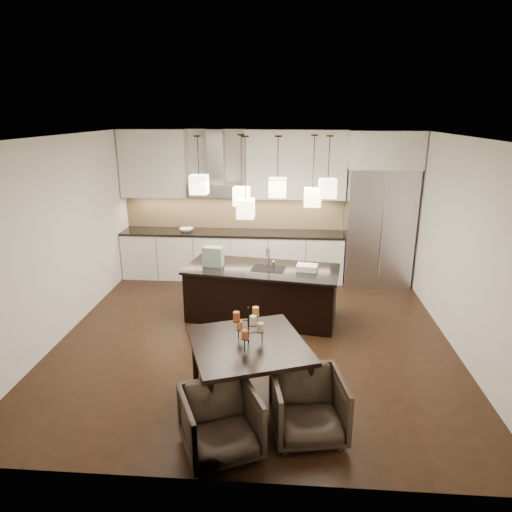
# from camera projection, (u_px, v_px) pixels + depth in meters

# --- Properties ---
(floor) EXTENTS (5.50, 5.50, 0.02)m
(floor) POSITION_uv_depth(u_px,v_px,m) (255.00, 336.00, 6.62)
(floor) COLOR black
(floor) RESTS_ON ground
(ceiling) EXTENTS (5.50, 5.50, 0.02)m
(ceiling) POSITION_uv_depth(u_px,v_px,m) (255.00, 136.00, 5.77)
(ceiling) COLOR white
(ceiling) RESTS_ON wall_back
(wall_back) EXTENTS (5.50, 0.02, 2.80)m
(wall_back) POSITION_uv_depth(u_px,v_px,m) (266.00, 204.00, 8.82)
(wall_back) COLOR silver
(wall_back) RESTS_ON ground
(wall_front) EXTENTS (5.50, 0.02, 2.80)m
(wall_front) POSITION_uv_depth(u_px,v_px,m) (228.00, 339.00, 3.57)
(wall_front) COLOR silver
(wall_front) RESTS_ON ground
(wall_left) EXTENTS (0.02, 5.50, 2.80)m
(wall_left) POSITION_uv_depth(u_px,v_px,m) (59.00, 239.00, 6.39)
(wall_left) COLOR silver
(wall_left) RESTS_ON ground
(wall_right) EXTENTS (0.02, 5.50, 2.80)m
(wall_right) POSITION_uv_depth(u_px,v_px,m) (463.00, 247.00, 6.00)
(wall_right) COLOR silver
(wall_right) RESTS_ON ground
(refrigerator) EXTENTS (1.20, 0.72, 2.15)m
(refrigerator) POSITION_uv_depth(u_px,v_px,m) (378.00, 227.00, 8.41)
(refrigerator) COLOR #B7B7BA
(refrigerator) RESTS_ON floor
(fridge_panel) EXTENTS (1.26, 0.72, 0.65)m
(fridge_panel) POSITION_uv_depth(u_px,v_px,m) (384.00, 149.00, 7.99)
(fridge_panel) COLOR silver
(fridge_panel) RESTS_ON refrigerator
(lower_cabinets) EXTENTS (4.21, 0.62, 0.88)m
(lower_cabinets) POSITION_uv_depth(u_px,v_px,m) (232.00, 256.00, 8.84)
(lower_cabinets) COLOR silver
(lower_cabinets) RESTS_ON floor
(countertop) EXTENTS (4.21, 0.66, 0.04)m
(countertop) POSITION_uv_depth(u_px,v_px,m) (232.00, 233.00, 8.70)
(countertop) COLOR black
(countertop) RESTS_ON lower_cabinets
(backsplash) EXTENTS (4.21, 0.02, 0.63)m
(backsplash) POSITION_uv_depth(u_px,v_px,m) (234.00, 212.00, 8.89)
(backsplash) COLOR tan
(backsplash) RESTS_ON countertop
(upper_cab_left) EXTENTS (1.25, 0.35, 1.25)m
(upper_cab_left) POSITION_uv_depth(u_px,v_px,m) (154.00, 164.00, 8.56)
(upper_cab_left) COLOR silver
(upper_cab_left) RESTS_ON wall_back
(upper_cab_right) EXTENTS (1.85, 0.35, 1.25)m
(upper_cab_right) POSITION_uv_depth(u_px,v_px,m) (295.00, 165.00, 8.37)
(upper_cab_right) COLOR silver
(upper_cab_right) RESTS_ON wall_back
(hood_canopy) EXTENTS (0.90, 0.52, 0.24)m
(hood_canopy) POSITION_uv_depth(u_px,v_px,m) (216.00, 189.00, 8.53)
(hood_canopy) COLOR #B7B7BA
(hood_canopy) RESTS_ON wall_back
(hood_chimney) EXTENTS (0.30, 0.28, 0.96)m
(hood_chimney) POSITION_uv_depth(u_px,v_px,m) (216.00, 156.00, 8.45)
(hood_chimney) COLOR #B7B7BA
(hood_chimney) RESTS_ON hood_canopy
(fruit_bowl) EXTENTS (0.30, 0.30, 0.06)m
(fruit_bowl) POSITION_uv_depth(u_px,v_px,m) (186.00, 230.00, 8.70)
(fruit_bowl) COLOR silver
(fruit_bowl) RESTS_ON countertop
(island_body) EXTENTS (2.36, 1.23, 0.79)m
(island_body) POSITION_uv_depth(u_px,v_px,m) (262.00, 294.00, 7.09)
(island_body) COLOR black
(island_body) RESTS_ON floor
(island_top) EXTENTS (2.44, 1.31, 0.04)m
(island_top) POSITION_uv_depth(u_px,v_px,m) (262.00, 269.00, 6.96)
(island_top) COLOR black
(island_top) RESTS_ON island_body
(faucet) EXTENTS (0.12, 0.23, 0.34)m
(faucet) POSITION_uv_depth(u_px,v_px,m) (269.00, 256.00, 6.97)
(faucet) COLOR silver
(faucet) RESTS_ON island_top
(tote_bag) EXTENTS (0.33, 0.21, 0.31)m
(tote_bag) POSITION_uv_depth(u_px,v_px,m) (213.00, 256.00, 7.00)
(tote_bag) COLOR #194935
(tote_bag) RESTS_ON island_top
(food_container) EXTENTS (0.33, 0.26, 0.09)m
(food_container) POSITION_uv_depth(u_px,v_px,m) (307.00, 268.00, 6.84)
(food_container) COLOR silver
(food_container) RESTS_ON island_top
(dining_table) EXTENTS (1.53, 1.53, 0.72)m
(dining_table) POSITION_uv_depth(u_px,v_px,m) (249.00, 372.00, 5.04)
(dining_table) COLOR black
(dining_table) RESTS_ON floor
(candelabra) EXTENTS (0.44, 0.44, 0.42)m
(candelabra) POSITION_uv_depth(u_px,v_px,m) (248.00, 325.00, 4.86)
(candelabra) COLOR black
(candelabra) RESTS_ON dining_table
(candle_a) EXTENTS (0.09, 0.09, 0.10)m
(candle_a) POSITION_uv_depth(u_px,v_px,m) (260.00, 327.00, 4.91)
(candle_a) COLOR beige
(candle_a) RESTS_ON candelabra
(candle_b) EXTENTS (0.09, 0.09, 0.10)m
(candle_b) POSITION_uv_depth(u_px,v_px,m) (240.00, 325.00, 4.96)
(candle_b) COLOR orange
(candle_b) RESTS_ON candelabra
(candle_c) EXTENTS (0.09, 0.09, 0.10)m
(candle_c) POSITION_uv_depth(u_px,v_px,m) (245.00, 334.00, 4.75)
(candle_c) COLOR #9F4523
(candle_c) RESTS_ON candelabra
(candle_d) EXTENTS (0.09, 0.09, 0.10)m
(candle_d) POSITION_uv_depth(u_px,v_px,m) (256.00, 311.00, 4.94)
(candle_d) COLOR orange
(candle_d) RESTS_ON candelabra
(candle_e) EXTENTS (0.09, 0.09, 0.10)m
(candle_e) POSITION_uv_depth(u_px,v_px,m) (236.00, 316.00, 4.82)
(candle_e) COLOR #9F4523
(candle_e) RESTS_ON candelabra
(candle_f) EXTENTS (0.09, 0.09, 0.10)m
(candle_f) POSITION_uv_depth(u_px,v_px,m) (253.00, 320.00, 4.72)
(candle_f) COLOR beige
(candle_f) RESTS_ON candelabra
(armchair_left) EXTENTS (0.91, 0.92, 0.64)m
(armchair_left) POSITION_uv_depth(u_px,v_px,m) (221.00, 423.00, 4.27)
(armchair_left) COLOR black
(armchair_left) RESTS_ON floor
(armchair_right) EXTENTS (0.81, 0.82, 0.65)m
(armchair_right) POSITION_uv_depth(u_px,v_px,m) (308.00, 407.00, 4.50)
(armchair_right) COLOR black
(armchair_right) RESTS_ON floor
(pendant_a) EXTENTS (0.24, 0.24, 0.26)m
(pendant_a) POSITION_uv_depth(u_px,v_px,m) (199.00, 184.00, 6.36)
(pendant_a) COLOR #FEF7C2
(pendant_a) RESTS_ON ceiling
(pendant_b) EXTENTS (0.24, 0.24, 0.26)m
(pendant_b) POSITION_uv_depth(u_px,v_px,m) (242.00, 196.00, 6.76)
(pendant_b) COLOR #FEF7C2
(pendant_b) RESTS_ON ceiling
(pendant_c) EXTENTS (0.24, 0.24, 0.26)m
(pendant_c) POSITION_uv_depth(u_px,v_px,m) (278.00, 187.00, 6.34)
(pendant_c) COLOR #FEF7C2
(pendant_c) RESTS_ON ceiling
(pendant_d) EXTENTS (0.24, 0.24, 0.26)m
(pendant_d) POSITION_uv_depth(u_px,v_px,m) (312.00, 197.00, 6.66)
(pendant_d) COLOR #FEF7C2
(pendant_d) RESTS_ON ceiling
(pendant_e) EXTENTS (0.24, 0.24, 0.26)m
(pendant_e) POSITION_uv_depth(u_px,v_px,m) (328.00, 188.00, 6.40)
(pendant_e) COLOR #FEF7C2
(pendant_e) RESTS_ON ceiling
(pendant_f) EXTENTS (0.24, 0.24, 0.26)m
(pendant_f) POSITION_uv_depth(u_px,v_px,m) (246.00, 209.00, 6.36)
(pendant_f) COLOR #FEF7C2
(pendant_f) RESTS_ON ceiling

